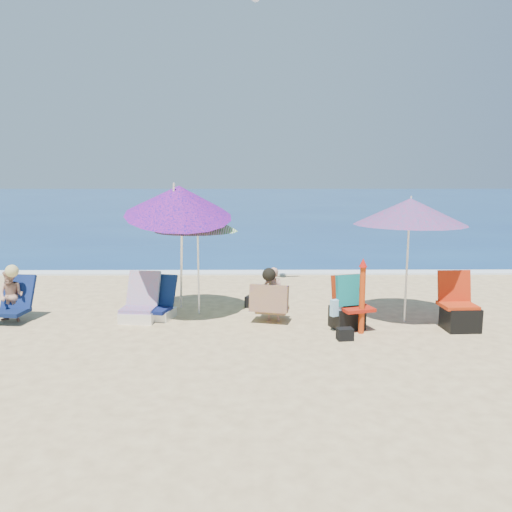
{
  "coord_description": "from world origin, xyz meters",
  "views": [
    {
      "loc": [
        -0.36,
        -7.21,
        2.42
      ],
      "look_at": [
        -0.3,
        1.0,
        1.1
      ],
      "focal_mm": 35.17,
      "sensor_mm": 36.0,
      "label": 1
    }
  ],
  "objects_px": {
    "umbrella_blue": "(179,201)",
    "person_center": "(272,295)",
    "furled_umbrella": "(362,292)",
    "chair_navy": "(158,307)",
    "umbrella_turquoise": "(410,212)",
    "umbrella_striped": "(196,219)",
    "camp_chair_left": "(459,312)",
    "chair_rainbow": "(140,308)",
    "person_left": "(12,295)",
    "camp_chair_right": "(348,309)"
  },
  "relations": [
    {
      "from": "umbrella_blue",
      "to": "person_center",
      "type": "xyz_separation_m",
      "value": [
        1.54,
        -0.22,
        -1.56
      ]
    },
    {
      "from": "furled_umbrella",
      "to": "chair_navy",
      "type": "bearing_deg",
      "value": 165.11
    },
    {
      "from": "umbrella_turquoise",
      "to": "umbrella_striped",
      "type": "xyz_separation_m",
      "value": [
        -3.54,
        0.47,
        -0.16
      ]
    },
    {
      "from": "umbrella_turquoise",
      "to": "camp_chair_left",
      "type": "distance_m",
      "value": 1.78
    },
    {
      "from": "chair_rainbow",
      "to": "camp_chair_left",
      "type": "bearing_deg",
      "value": -6.44
    },
    {
      "from": "umbrella_blue",
      "to": "person_center",
      "type": "bearing_deg",
      "value": -7.99
    },
    {
      "from": "furled_umbrella",
      "to": "person_left",
      "type": "height_order",
      "value": "furled_umbrella"
    },
    {
      "from": "chair_rainbow",
      "to": "person_left",
      "type": "xyz_separation_m",
      "value": [
        -2.12,
        -0.07,
        0.23
      ]
    },
    {
      "from": "furled_umbrella",
      "to": "person_center",
      "type": "height_order",
      "value": "furled_umbrella"
    },
    {
      "from": "umbrella_turquoise",
      "to": "person_left",
      "type": "bearing_deg",
      "value": 179.61
    },
    {
      "from": "person_center",
      "to": "person_left",
      "type": "distance_m",
      "value": 4.34
    },
    {
      "from": "umbrella_turquoise",
      "to": "camp_chair_right",
      "type": "xyz_separation_m",
      "value": [
        -1.05,
        -0.41,
        -1.52
      ]
    },
    {
      "from": "camp_chair_right",
      "to": "umbrella_turquoise",
      "type": "bearing_deg",
      "value": 21.23
    },
    {
      "from": "chair_rainbow",
      "to": "camp_chair_right",
      "type": "distance_m",
      "value": 3.46
    },
    {
      "from": "umbrella_turquoise",
      "to": "umbrella_blue",
      "type": "xyz_separation_m",
      "value": [
        -3.79,
        0.19,
        0.17
      ]
    },
    {
      "from": "umbrella_blue",
      "to": "camp_chair_right",
      "type": "height_order",
      "value": "umbrella_blue"
    },
    {
      "from": "umbrella_striped",
      "to": "chair_navy",
      "type": "distance_m",
      "value": 1.64
    },
    {
      "from": "umbrella_turquoise",
      "to": "furled_umbrella",
      "type": "relative_size",
      "value": 1.77
    },
    {
      "from": "person_center",
      "to": "umbrella_turquoise",
      "type": "bearing_deg",
      "value": 0.55
    },
    {
      "from": "umbrella_turquoise",
      "to": "umbrella_blue",
      "type": "relative_size",
      "value": 0.85
    },
    {
      "from": "umbrella_striped",
      "to": "umbrella_blue",
      "type": "xyz_separation_m",
      "value": [
        -0.25,
        -0.28,
        0.33
      ]
    },
    {
      "from": "umbrella_striped",
      "to": "umbrella_turquoise",
      "type": "bearing_deg",
      "value": -7.62
    },
    {
      "from": "camp_chair_left",
      "to": "person_left",
      "type": "relative_size",
      "value": 0.94
    },
    {
      "from": "furled_umbrella",
      "to": "chair_rainbow",
      "type": "relative_size",
      "value": 1.5
    },
    {
      "from": "umbrella_turquoise",
      "to": "chair_rainbow",
      "type": "bearing_deg",
      "value": 178.49
    },
    {
      "from": "furled_umbrella",
      "to": "person_left",
      "type": "xyz_separation_m",
      "value": [
        -5.71,
        0.7,
        -0.21
      ]
    },
    {
      "from": "camp_chair_left",
      "to": "camp_chair_right",
      "type": "distance_m",
      "value": 1.76
    },
    {
      "from": "camp_chair_left",
      "to": "camp_chair_right",
      "type": "relative_size",
      "value": 1.03
    },
    {
      "from": "furled_umbrella",
      "to": "chair_rainbow",
      "type": "xyz_separation_m",
      "value": [
        -3.59,
        0.78,
        -0.44
      ]
    },
    {
      "from": "umbrella_turquoise",
      "to": "person_center",
      "type": "height_order",
      "value": "umbrella_turquoise"
    },
    {
      "from": "camp_chair_right",
      "to": "furled_umbrella",
      "type": "bearing_deg",
      "value": -56.17
    },
    {
      "from": "chair_rainbow",
      "to": "umbrella_turquoise",
      "type": "bearing_deg",
      "value": -1.51
    },
    {
      "from": "person_left",
      "to": "chair_rainbow",
      "type": "bearing_deg",
      "value": 1.98
    },
    {
      "from": "umbrella_striped",
      "to": "umbrella_blue",
      "type": "height_order",
      "value": "umbrella_blue"
    },
    {
      "from": "umbrella_blue",
      "to": "chair_navy",
      "type": "bearing_deg",
      "value": 176.35
    },
    {
      "from": "umbrella_blue",
      "to": "chair_rainbow",
      "type": "relative_size",
      "value": 3.12
    },
    {
      "from": "chair_navy",
      "to": "chair_rainbow",
      "type": "xyz_separation_m",
      "value": [
        -0.28,
        -0.1,
        0.02
      ]
    },
    {
      "from": "chair_rainbow",
      "to": "person_center",
      "type": "distance_m",
      "value": 2.24
    },
    {
      "from": "umbrella_turquoise",
      "to": "person_left",
      "type": "distance_m",
      "value": 6.74
    },
    {
      "from": "furled_umbrella",
      "to": "person_center",
      "type": "bearing_deg",
      "value": 154.99
    },
    {
      "from": "umbrella_turquoise",
      "to": "chair_rainbow",
      "type": "relative_size",
      "value": 2.66
    },
    {
      "from": "camp_chair_right",
      "to": "person_center",
      "type": "xyz_separation_m",
      "value": [
        -1.2,
        0.39,
        0.13
      ]
    },
    {
      "from": "umbrella_blue",
      "to": "camp_chair_left",
      "type": "relative_size",
      "value": 2.67
    },
    {
      "from": "chair_navy",
      "to": "chair_rainbow",
      "type": "relative_size",
      "value": 0.99
    },
    {
      "from": "umbrella_striped",
      "to": "chair_rainbow",
      "type": "xyz_separation_m",
      "value": [
        -0.93,
        -0.36,
        -1.47
      ]
    },
    {
      "from": "umbrella_turquoise",
      "to": "camp_chair_right",
      "type": "distance_m",
      "value": 1.89
    },
    {
      "from": "camp_chair_left",
      "to": "person_center",
      "type": "bearing_deg",
      "value": 171.45
    },
    {
      "from": "umbrella_blue",
      "to": "person_left",
      "type": "bearing_deg",
      "value": -176.95
    },
    {
      "from": "furled_umbrella",
      "to": "camp_chair_left",
      "type": "distance_m",
      "value": 1.65
    },
    {
      "from": "furled_umbrella",
      "to": "camp_chair_right",
      "type": "distance_m",
      "value": 0.45
    }
  ]
}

